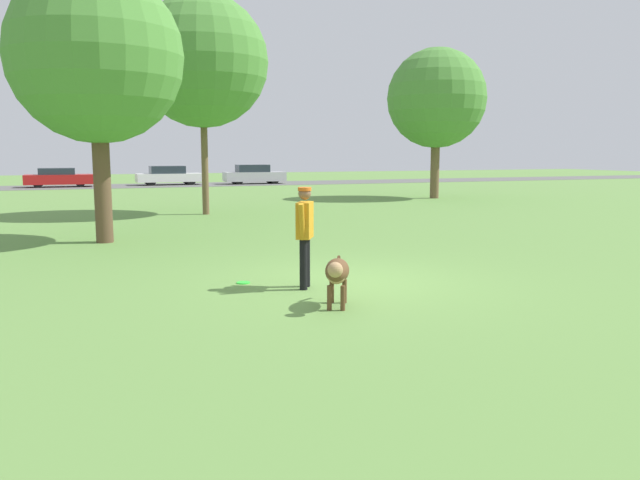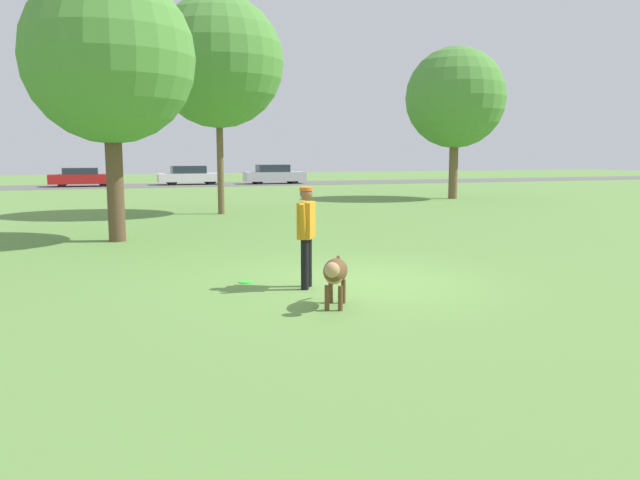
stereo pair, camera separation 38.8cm
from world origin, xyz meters
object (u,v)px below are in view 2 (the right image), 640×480
(tree_far_right, at_px, (455,98))
(tree_near_left, at_px, (109,58))
(parked_car_red, at_px, (82,177))
(parked_car_white, at_px, (190,175))
(frisbee, at_px, (246,282))
(parked_car_silver, at_px, (274,175))
(tree_mid_center, at_px, (218,62))
(person, at_px, (306,228))
(dog, at_px, (335,273))

(tree_far_right, relative_size, tree_near_left, 1.10)
(parked_car_red, bearing_deg, parked_car_white, 2.03)
(frisbee, relative_size, parked_car_silver, 0.05)
(tree_mid_center, xyz_separation_m, parked_car_silver, (7.61, 21.39, -4.80))
(person, relative_size, dog, 1.55)
(frisbee, bearing_deg, parked_car_white, 84.44)
(dog, distance_m, parked_car_white, 36.78)
(dog, bearing_deg, tree_far_right, 171.43)
(parked_car_white, distance_m, parked_car_silver, 6.03)
(frisbee, xyz_separation_m, parked_car_silver, (9.35, 33.86, 0.67))
(tree_near_left, relative_size, parked_car_red, 1.56)
(tree_near_left, bearing_deg, dog, -70.79)
(tree_near_left, relative_size, parked_car_white, 1.47)
(person, xyz_separation_m, tree_mid_center, (0.88, 13.22, 4.47))
(tree_near_left, distance_m, parked_car_red, 28.52)
(tree_near_left, xyz_separation_m, parked_car_white, (5.39, 28.40, -3.88))
(person, xyz_separation_m, parked_car_white, (2.49, 35.29, -0.34))
(tree_near_left, xyz_separation_m, tree_mid_center, (3.77, 6.33, 0.93))
(tree_mid_center, distance_m, parked_car_white, 22.64)
(frisbee, bearing_deg, dog, -68.33)
(dog, relative_size, tree_far_right, 0.15)
(tree_near_left, xyz_separation_m, parked_car_red, (-1.76, 28.19, -3.92))
(parked_car_red, xyz_separation_m, parked_car_silver, (13.14, -0.47, 0.05))
(tree_far_right, bearing_deg, dog, -124.94)
(person, xyz_separation_m, tree_far_right, (13.08, 17.34, 3.87))
(tree_far_right, bearing_deg, parked_car_silver, 104.90)
(person, relative_size, tree_far_right, 0.23)
(person, bearing_deg, tree_mid_center, 26.43)
(frisbee, distance_m, tree_mid_center, 13.72)
(dog, height_order, tree_far_right, tree_far_right)
(parked_car_red, bearing_deg, parked_car_silver, -1.66)
(tree_mid_center, height_order, parked_car_silver, tree_mid_center)
(person, distance_m, tree_far_right, 22.06)
(parked_car_silver, bearing_deg, person, -102.58)
(parked_car_white, bearing_deg, tree_mid_center, -94.99)
(dog, distance_m, tree_mid_center, 15.47)
(tree_far_right, distance_m, tree_mid_center, 12.90)
(parked_car_red, xyz_separation_m, parked_car_white, (7.15, 0.21, 0.04))
(tree_far_right, bearing_deg, tree_mid_center, -161.36)
(parked_car_red, bearing_deg, dog, -82.37)
(tree_mid_center, distance_m, parked_car_red, 23.07)
(person, distance_m, frisbee, 1.52)
(tree_far_right, height_order, parked_car_red, tree_far_right)
(frisbee, relative_size, tree_mid_center, 0.03)
(tree_mid_center, bearing_deg, parked_car_silver, 70.42)
(tree_near_left, bearing_deg, parked_car_white, 79.25)
(tree_far_right, xyz_separation_m, parked_car_red, (-17.74, 17.74, -4.25))
(frisbee, distance_m, parked_car_white, 34.70)
(dog, distance_m, parked_car_red, 36.78)
(frisbee, relative_size, parked_car_white, 0.05)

